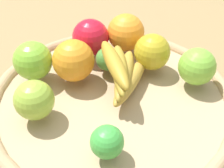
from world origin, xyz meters
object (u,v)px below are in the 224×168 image
Objects in this scene: banana_bunch at (123,72)px; apple_0 at (34,100)px; lime_0 at (107,59)px; orange_0 at (73,61)px; apple_3 at (91,37)px; apple_1 at (197,67)px; lime_1 at (107,142)px; apple_4 at (33,61)px; orange_1 at (126,33)px; apple_2 at (152,52)px.

banana_bunch is 2.20× the size of apple_0.
orange_0 is at bearing -106.73° from lime_0.
orange_0 reaches higher than apple_0.
apple_3 is at bearing 115.65° from apple_0.
lime_1 is at bearing -84.98° from apple_1.
apple_0 is 0.11m from apple_4.
orange_1 is at bearing 131.96° from lime_1.
apple_3 is 0.27m from lime_1.
apple_2 is at bearing 95.15° from banana_bunch.
orange_1 is at bearing 62.64° from apple_3.
apple_4 reaches higher than lime_1.
apple_4 is at bearing -122.96° from apple_2.
banana_bunch is at bearing 39.05° from apple_4.
apple_0 reaches higher than lime_1.
apple_0 is 0.90× the size of apple_4.
lime_1 is (0.20, -0.22, -0.02)m from orange_1.
apple_4 is at bearing -140.95° from banana_bunch.
apple_1 is at bearing 55.31° from banana_bunch.
apple_3 is 1.07× the size of apple_2.
banana_bunch is 0.14m from apple_1.
orange_1 reaches higher than apple_1.
apple_2 is 0.16m from orange_0.
apple_1 is at bearing 46.33° from apple_4.
apple_0 is 0.15m from lime_1.
orange_1 is 1.15× the size of apple_1.
apple_2 is (-0.09, -0.03, 0.00)m from apple_1.
orange_1 reaches higher than apple_0.
lime_0 is at bearing 97.01° from apple_0.
apple_1 is at bearing 18.42° from apple_2.
banana_bunch reaches higher than lime_0.
lime_1 is (0.24, -0.01, -0.01)m from apple_4.
apple_0 is 0.84× the size of orange_0.
apple_1 is 0.23m from orange_0.
banana_bunch is 1.84× the size of orange_0.
orange_0 is 0.20m from lime_1.
lime_0 is 0.18m from apple_1.
apple_0 is 0.93× the size of apple_2.
lime_1 is at bearing -20.96° from orange_0.
apple_2 is at bearing 62.20° from orange_0.
banana_bunch is at bearing 129.61° from lime_1.
lime_0 is 0.64× the size of apple_4.
apple_2 is (0.03, 0.25, 0.00)m from apple_0.
apple_4 is 1.03× the size of apple_2.
orange_0 is at bearing -85.36° from orange_1.
banana_bunch is at bearing -45.21° from orange_1.
lime_0 is 0.59× the size of orange_0.
lime_0 is 0.67× the size of apple_1.
lime_1 is (0.14, 0.04, -0.01)m from apple_0.
apple_3 is at bearing 169.11° from banana_bunch.
apple_4 is at bearing -133.34° from orange_0.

